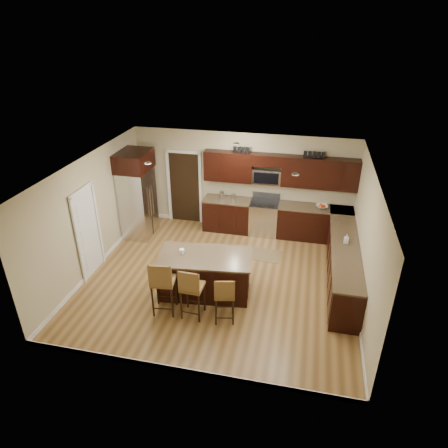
% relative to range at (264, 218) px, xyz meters
% --- Properties ---
extents(floor, '(6.00, 6.00, 0.00)m').
position_rel_range_xyz_m(floor, '(-0.68, -2.45, -0.47)').
color(floor, olive).
rests_on(floor, ground).
extents(ceiling, '(6.00, 6.00, 0.00)m').
position_rel_range_xyz_m(ceiling, '(-0.68, -2.45, 2.23)').
color(ceiling, silver).
rests_on(ceiling, wall_back).
extents(wall_back, '(6.00, 0.00, 6.00)m').
position_rel_range_xyz_m(wall_back, '(-0.68, 0.30, 0.88)').
color(wall_back, tan).
rests_on(wall_back, floor).
extents(wall_left, '(0.00, 5.50, 5.50)m').
position_rel_range_xyz_m(wall_left, '(-3.68, -2.45, 0.88)').
color(wall_left, tan).
rests_on(wall_left, floor).
extents(wall_right, '(0.00, 5.50, 5.50)m').
position_rel_range_xyz_m(wall_right, '(2.32, -2.45, 0.88)').
color(wall_right, tan).
rests_on(wall_right, floor).
extents(base_cabinets, '(4.02, 3.96, 0.92)m').
position_rel_range_xyz_m(base_cabinets, '(1.22, -1.01, -0.01)').
color(base_cabinets, black).
rests_on(base_cabinets, floor).
extents(upper_cabinets, '(4.00, 0.33, 0.80)m').
position_rel_range_xyz_m(upper_cabinets, '(0.36, 0.13, 1.37)').
color(upper_cabinets, black).
rests_on(upper_cabinets, wall_back).
extents(range, '(0.76, 0.64, 1.11)m').
position_rel_range_xyz_m(range, '(0.00, 0.00, 0.00)').
color(range, silver).
rests_on(range, floor).
extents(microwave, '(0.76, 0.31, 0.40)m').
position_rel_range_xyz_m(microwave, '(0.00, 0.15, 1.15)').
color(microwave, silver).
rests_on(microwave, upper_cabinets).
extents(doorway, '(0.85, 0.03, 2.06)m').
position_rel_range_xyz_m(doorway, '(-2.33, 0.28, 0.56)').
color(doorway, black).
rests_on(doorway, floor).
extents(pantry_door, '(0.03, 0.80, 2.04)m').
position_rel_range_xyz_m(pantry_door, '(-3.66, -2.75, 0.55)').
color(pantry_door, white).
rests_on(pantry_door, floor).
extents(letter_decor, '(2.20, 0.03, 0.15)m').
position_rel_range_xyz_m(letter_decor, '(0.22, 0.13, 1.82)').
color(letter_decor, black).
rests_on(letter_decor, upper_cabinets).
extents(island, '(2.06, 1.25, 0.92)m').
position_rel_range_xyz_m(island, '(-0.88, -2.95, -0.04)').
color(island, black).
rests_on(island, floor).
extents(stool_left, '(0.51, 0.51, 1.22)m').
position_rel_range_xyz_m(stool_left, '(-1.51, -3.80, 0.29)').
color(stool_left, olive).
rests_on(stool_left, floor).
extents(stool_mid, '(0.44, 0.44, 1.14)m').
position_rel_range_xyz_m(stool_mid, '(-0.93, -3.80, 0.24)').
color(stool_mid, olive).
rests_on(stool_mid, floor).
extents(stool_right, '(0.46, 0.46, 1.04)m').
position_rel_range_xyz_m(stool_right, '(-0.27, -3.79, 0.17)').
color(stool_right, olive).
rests_on(stool_right, floor).
extents(refrigerator, '(0.79, 0.99, 2.35)m').
position_rel_range_xyz_m(refrigerator, '(-3.30, -0.79, 0.73)').
color(refrigerator, silver).
rests_on(refrigerator, floor).
extents(floor_mat, '(0.98, 0.70, 0.01)m').
position_rel_range_xyz_m(floor_mat, '(0.15, -1.17, -0.47)').
color(floor_mat, olive).
rests_on(floor_mat, floor).
extents(fruit_bowl, '(0.36, 0.36, 0.07)m').
position_rel_range_xyz_m(fruit_bowl, '(1.49, -0.00, 0.49)').
color(fruit_bowl, silver).
rests_on(fruit_bowl, base_cabinets).
extents(soap_bottle, '(0.09, 0.10, 0.21)m').
position_rel_range_xyz_m(soap_bottle, '(2.02, -1.75, 0.55)').
color(soap_bottle, '#B2B2B2').
rests_on(soap_bottle, base_cabinets).
extents(canister_tall, '(0.12, 0.12, 0.22)m').
position_rel_range_xyz_m(canister_tall, '(-1.19, -0.00, 0.56)').
color(canister_tall, silver).
rests_on(canister_tall, base_cabinets).
extents(canister_short, '(0.11, 0.11, 0.17)m').
position_rel_range_xyz_m(canister_short, '(-0.86, -0.00, 0.53)').
color(canister_short, silver).
rests_on(canister_short, base_cabinets).
extents(island_jar, '(0.10, 0.10, 0.10)m').
position_rel_range_xyz_m(island_jar, '(-1.38, -2.95, 0.50)').
color(island_jar, white).
rests_on(island_jar, island).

